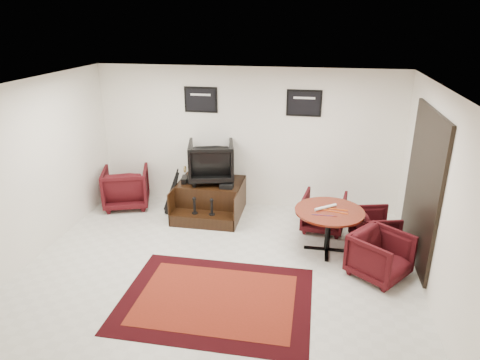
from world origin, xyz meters
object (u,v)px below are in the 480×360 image
armchair_side (126,185)px  meeting_table (329,215)px  shine_podium (210,199)px  table_chair_window (375,226)px  shine_chair (211,159)px  table_chair_back (324,210)px  table_chair_corner (380,253)px

armchair_side → meeting_table: size_ratio=0.80×
shine_podium → armchair_side: armchair_side is taller
table_chair_window → shine_chair: bearing=60.1°
table_chair_back → armchair_side: bearing=3.2°
shine_chair → table_chair_window: shine_chair is taller
shine_chair → table_chair_back: size_ratio=1.15×
armchair_side → table_chair_back: bearing=156.1°
armchair_side → table_chair_back: 4.00m
shine_podium → table_chair_back: bearing=-8.0°
shine_podium → meeting_table: meeting_table is taller
table_chair_back → table_chair_window: 0.95m
shine_chair → meeting_table: (2.26, -1.21, -0.44)m
armchair_side → table_chair_window: bearing=152.2°
table_chair_back → table_chair_window: size_ratio=1.11×
table_chair_window → shine_podium: bearing=62.5°
shine_podium → meeting_table: (2.26, -1.08, 0.35)m
armchair_side → table_chair_back: size_ratio=1.18×
meeting_table → table_chair_window: (0.79, 0.35, -0.30)m
armchair_side → table_chair_window: (4.84, -0.76, -0.11)m
armchair_side → table_chair_corner: (4.80, -1.75, -0.06)m
shine_chair → table_chair_back: bearing=155.2°
table_chair_back → table_chair_window: bearing=162.2°
table_chair_window → table_chair_corner: table_chair_corner is taller
armchair_side → meeting_table: bearing=145.7°
shine_podium → armchair_side: (-1.78, 0.03, 0.15)m
table_chair_back → shine_chair: bearing=-3.3°
shine_podium → table_chair_corner: size_ratio=1.66×
shine_chair → table_chair_corner: size_ratio=1.14×
armchair_side → shine_chair: bearing=164.4°
shine_chair → table_chair_corner: shine_chair is taller
table_chair_back → table_chair_corner: size_ratio=0.98×
shine_chair → meeting_table: shine_chair is taller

